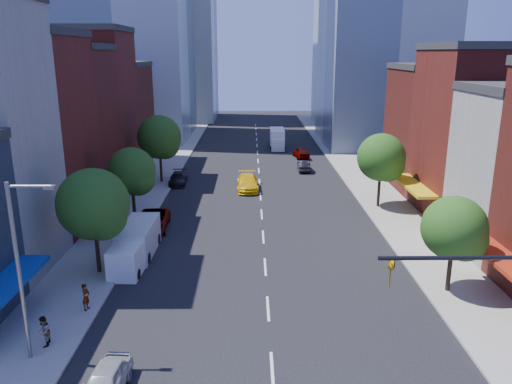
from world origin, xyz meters
TOP-DOWN VIEW (x-y plane):
  - ground at (0.00, 0.00)m, footprint 220.00×220.00m
  - sidewalk_left at (-12.50, 40.00)m, footprint 5.00×120.00m
  - sidewalk_right at (12.50, 40.00)m, footprint 5.00×120.00m
  - bldg_left_2 at (-21.00, 20.50)m, footprint 12.00×9.00m
  - bldg_left_3 at (-21.00, 29.00)m, footprint 12.00×8.00m
  - bldg_left_4 at (-21.00, 37.50)m, footprint 12.00×9.00m
  - bldg_left_5 at (-21.00, 47.00)m, footprint 12.00×10.00m
  - bldg_right_2 at (21.00, 24.00)m, footprint 12.00×10.00m
  - bldg_right_3 at (21.00, 34.00)m, footprint 12.00×10.00m
  - streetlight at (-11.81, 1.00)m, footprint 2.25×0.25m
  - tree_left_near at (-11.35, 10.92)m, footprint 4.80×4.80m
  - tree_left_mid at (-11.35, 21.92)m, footprint 4.20×4.20m
  - tree_left_far at (-11.35, 35.92)m, footprint 5.00×5.00m
  - tree_right_near at (11.65, 7.92)m, footprint 4.00×4.00m
  - tree_right_far at (11.65, 25.92)m, footprint 4.60×4.60m
  - parked_car_front at (-7.50, -1.75)m, footprint 1.93×4.10m
  - parked_car_second at (-9.50, 12.44)m, footprint 1.91×4.49m
  - parked_car_third at (-9.50, 20.02)m, footprint 2.80×5.65m
  - parked_car_rear at (-9.45, 35.32)m, footprint 2.10×4.73m
  - cargo_van_near at (-9.50, 14.48)m, footprint 2.37×5.68m
  - cargo_van_far at (-9.51, 11.70)m, footprint 2.20×5.06m
  - taxi at (-1.38, 32.77)m, footprint 2.47×5.72m
  - traffic_car_oncoming at (5.79, 41.86)m, footprint 1.49×4.18m
  - traffic_car_far at (6.25, 50.02)m, footprint 2.39×4.66m
  - box_truck at (3.18, 57.80)m, footprint 2.35×7.33m
  - pedestrian_near at (-10.69, 5.74)m, footprint 0.49×0.65m
  - pedestrian_far at (-11.66, 1.99)m, footprint 0.72×0.87m

SIDE VIEW (x-z plane):
  - ground at x=0.00m, z-range 0.00..0.00m
  - sidewalk_left at x=-12.50m, z-range 0.00..0.15m
  - sidewalk_right at x=12.50m, z-range 0.00..0.15m
  - parked_car_rear at x=-9.45m, z-range 0.00..1.35m
  - parked_car_front at x=-7.50m, z-range 0.00..1.35m
  - traffic_car_oncoming at x=5.79m, z-range 0.00..1.37m
  - parked_car_second at x=-9.50m, z-range 0.00..1.44m
  - traffic_car_far at x=6.25m, z-range 0.00..1.52m
  - parked_car_third at x=-9.50m, z-range 0.00..1.54m
  - taxi at x=-1.38m, z-range 0.00..1.64m
  - pedestrian_near at x=-10.69m, z-range 0.15..1.78m
  - pedestrian_far at x=-11.66m, z-range 0.15..1.79m
  - cargo_van_far at x=-9.51m, z-range -0.01..2.11m
  - cargo_van_near at x=-9.50m, z-range -0.01..2.39m
  - box_truck at x=3.18m, z-range -0.08..2.86m
  - tree_right_near at x=11.65m, z-range 1.09..7.29m
  - tree_left_mid at x=-11.35m, z-range 1.20..7.85m
  - tree_right_far at x=11.65m, z-range 1.26..8.46m
  - tree_left_near at x=-11.35m, z-range 1.22..8.52m
  - tree_left_far at x=-11.35m, z-range 1.33..9.08m
  - streetlight at x=-11.81m, z-range 0.78..9.78m
  - bldg_left_5 at x=-21.00m, z-range 0.00..13.00m
  - bldg_right_3 at x=21.00m, z-range 0.00..13.00m
  - bldg_left_3 at x=-21.00m, z-range 0.00..15.00m
  - bldg_right_2 at x=21.00m, z-range 0.00..15.00m
  - bldg_left_2 at x=-21.00m, z-range 0.00..16.00m
  - bldg_left_4 at x=-21.00m, z-range 0.00..17.00m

